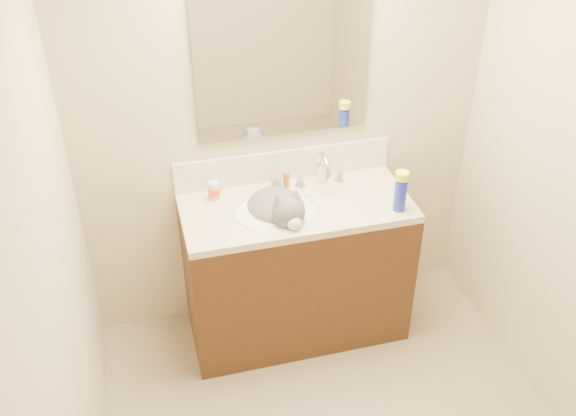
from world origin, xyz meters
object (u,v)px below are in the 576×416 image
cat (279,212)px  spray_can (400,195)px  pill_bottle (214,191)px  silver_jar (276,183)px  amber_bottle (286,179)px  basin (276,222)px  faucet (322,173)px  vanity_cabinet (296,272)px

cat → spray_can: size_ratio=2.70×
pill_bottle → silver_jar: (0.34, 0.02, -0.02)m
amber_bottle → spray_can: size_ratio=0.52×
basin → silver_jar: bearing=75.6°
faucet → vanity_cabinet: bearing=-142.7°
pill_bottle → silver_jar: 0.34m
pill_bottle → amber_bottle: 0.40m
basin → spray_can: size_ratio=2.62×
vanity_cabinet → silver_jar: size_ratio=18.12×
cat → pill_bottle: 0.36m
vanity_cabinet → faucet: faucet is taller
pill_bottle → spray_can: size_ratio=0.58×
vanity_cabinet → amber_bottle: (-0.01, 0.19, 0.49)m
vanity_cabinet → spray_can: 0.75m
vanity_cabinet → spray_can: spray_can is taller
cat → silver_jar: 0.21m
faucet → spray_can: bearing=-45.5°
pill_bottle → amber_bottle: bearing=3.0°
silver_jar → spray_can: (0.56, -0.36, 0.05)m
faucet → cat: bearing=-151.3°
vanity_cabinet → amber_bottle: bearing=92.0°
pill_bottle → spray_can: (0.90, -0.35, 0.04)m
silver_jar → amber_bottle: bearing=5.2°
faucet → amber_bottle: bearing=165.4°
basin → pill_bottle: (-0.28, 0.19, 0.12)m
faucet → basin: bearing=-150.9°
faucet → cat: faucet is taller
vanity_cabinet → cat: bearing=-170.8°
faucet → spray_can: faucet is taller
silver_jar → spray_can: spray_can is taller
cat → spray_can: cat is taller
cat → vanity_cabinet: bearing=0.1°
basin → spray_can: (0.61, -0.15, 0.16)m
vanity_cabinet → silver_jar: 0.52m
cat → pill_bottle: (-0.30, 0.18, 0.07)m
cat → amber_bottle: bearing=56.0°
faucet → pill_bottle: bearing=177.3°
faucet → amber_bottle: 0.20m
vanity_cabinet → faucet: (0.18, 0.14, 0.54)m
amber_bottle → pill_bottle: bearing=-177.0°
vanity_cabinet → pill_bottle: 0.66m
basin → faucet: bearing=29.1°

